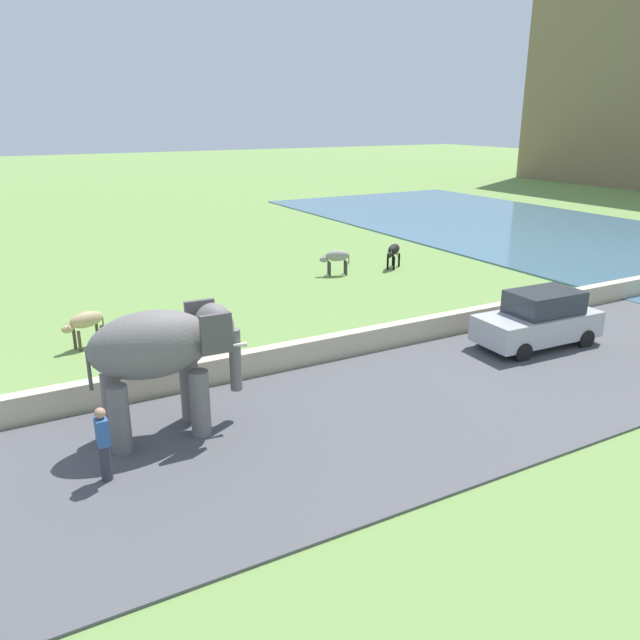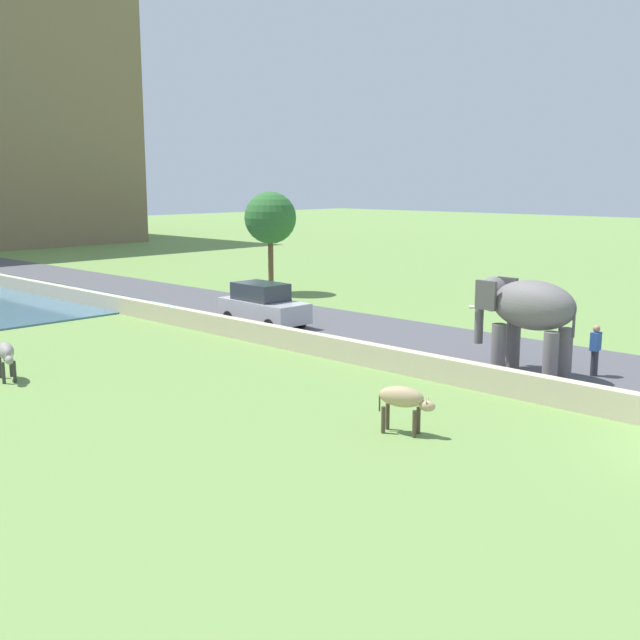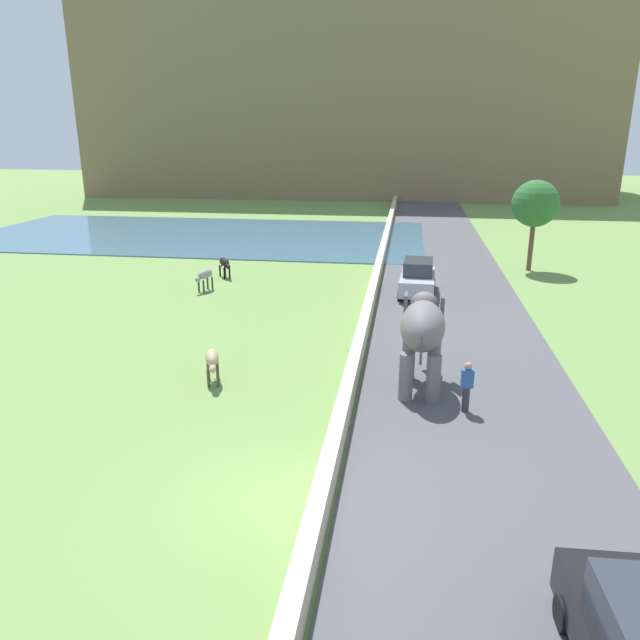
{
  "view_description": "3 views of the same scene",
  "coord_description": "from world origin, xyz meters",
  "px_view_note": "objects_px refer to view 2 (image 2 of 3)",
  "views": [
    {
      "loc": [
        16.35,
        3.51,
        6.98
      ],
      "look_at": [
        1.82,
        11.62,
        1.53
      ],
      "focal_mm": 35.26,
      "sensor_mm": 36.0,
      "label": 1
    },
    {
      "loc": [
        -17.32,
        -4.3,
        5.89
      ],
      "look_at": [
        0.37,
        12.44,
        1.45
      ],
      "focal_mm": 42.79,
      "sensor_mm": 36.0,
      "label": 2
    },
    {
      "loc": [
        2.84,
        -11.62,
        8.12
      ],
      "look_at": [
        -0.01,
        7.6,
        1.93
      ],
      "focal_mm": 33.55,
      "sensor_mm": 36.0,
      "label": 3
    }
  ],
  "objects_px": {
    "person_beside_elephant": "(595,350)",
    "cow_grey": "(6,353)",
    "cow_tan": "(403,400)",
    "elephant": "(526,311)",
    "car_silver": "(263,305)"
  },
  "relations": [
    {
      "from": "person_beside_elephant",
      "to": "cow_grey",
      "type": "distance_m",
      "value": 17.71
    },
    {
      "from": "cow_tan",
      "to": "cow_grey",
      "type": "bearing_deg",
      "value": 110.06
    },
    {
      "from": "cow_grey",
      "to": "cow_tan",
      "type": "bearing_deg",
      "value": -69.94
    },
    {
      "from": "person_beside_elephant",
      "to": "cow_grey",
      "type": "bearing_deg",
      "value": 134.53
    },
    {
      "from": "elephant",
      "to": "cow_tan",
      "type": "height_order",
      "value": "elephant"
    },
    {
      "from": "person_beside_elephant",
      "to": "car_silver",
      "type": "xyz_separation_m",
      "value": [
        -1.34,
        13.43,
        0.03
      ]
    },
    {
      "from": "cow_tan",
      "to": "person_beside_elephant",
      "type": "bearing_deg",
      "value": -7.18
    },
    {
      "from": "person_beside_elephant",
      "to": "cow_grey",
      "type": "relative_size",
      "value": 1.15
    },
    {
      "from": "elephant",
      "to": "cow_tan",
      "type": "xyz_separation_m",
      "value": [
        -6.85,
        -0.6,
        -1.2
      ]
    },
    {
      "from": "person_beside_elephant",
      "to": "cow_tan",
      "type": "relative_size",
      "value": 1.15
    },
    {
      "from": "person_beside_elephant",
      "to": "cow_grey",
      "type": "height_order",
      "value": "person_beside_elephant"
    },
    {
      "from": "person_beside_elephant",
      "to": "cow_tan",
      "type": "bearing_deg",
      "value": 172.82
    },
    {
      "from": "car_silver",
      "to": "cow_grey",
      "type": "xyz_separation_m",
      "value": [
        -11.08,
        -0.81,
        -0.06
      ]
    },
    {
      "from": "person_beside_elephant",
      "to": "car_silver",
      "type": "relative_size",
      "value": 0.4
    },
    {
      "from": "elephant",
      "to": "cow_grey",
      "type": "relative_size",
      "value": 2.45
    }
  ]
}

